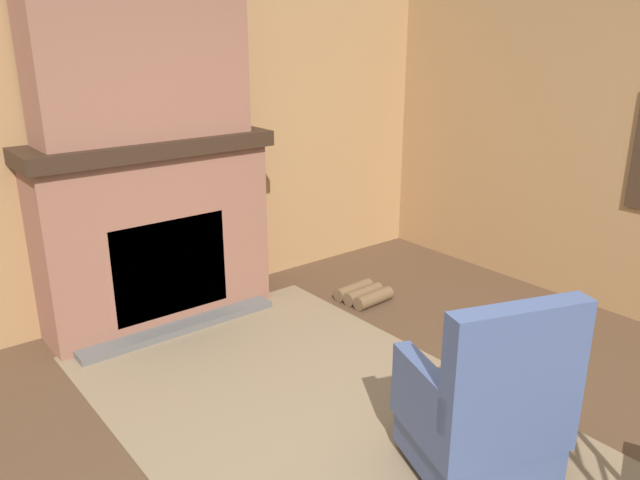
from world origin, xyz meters
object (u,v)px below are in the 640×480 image
object	(u,v)px
oil_lamp_vase	(75,132)
storage_case	(216,121)
firewood_stack	(363,294)
armchair	(485,411)

from	to	relation	value
oil_lamp_vase	storage_case	size ratio (longest dim) A/B	1.04
firewood_stack	storage_case	size ratio (longest dim) A/B	1.71
firewood_stack	storage_case	distance (m)	1.79
firewood_stack	storage_case	bearing A→B (deg)	-132.43
firewood_stack	oil_lamp_vase	world-z (taller)	oil_lamp_vase
armchair	oil_lamp_vase	size ratio (longest dim) A/B	4.34
storage_case	armchair	bearing A→B (deg)	-2.73
armchair	firewood_stack	xyz separation A→B (m)	(-1.90, 0.97, -0.31)
armchair	firewood_stack	bearing A→B (deg)	-7.28
firewood_stack	storage_case	world-z (taller)	storage_case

